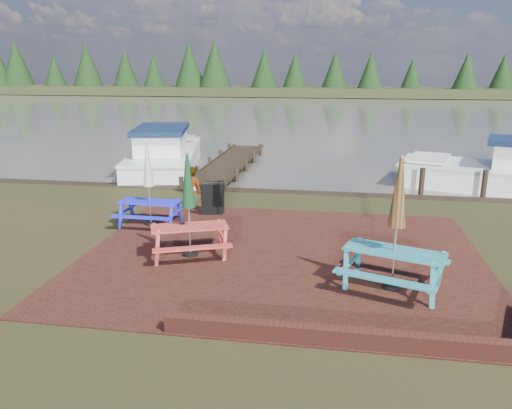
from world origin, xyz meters
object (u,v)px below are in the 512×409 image
Objects in this scene: boat_jetty at (165,156)px; person at (192,167)px; picnic_table_red at (189,221)px; chalkboard at (213,198)px; jetty at (229,163)px; picnic_table_blue at (150,197)px; picnic_table_teal at (395,245)px.

person reaches higher than boat_jetty.
boat_jetty is 4.98m from person.
picnic_table_red is 10.72m from boat_jetty.
chalkboard is 7.41m from jetty.
picnic_table_blue is 0.29× the size of boat_jetty.
person is (-6.00, 6.64, 0.01)m from picnic_table_teal.
boat_jetty is at bearing 107.56° from picnic_table_blue.
picnic_table_red is 3.30m from chalkboard.
picnic_table_red is at bearing -48.86° from picnic_table_blue.
boat_jetty reaches higher than jetty.
person is at bearing 88.99° from picnic_table_blue.
person is at bearing -71.95° from boat_jetty.
picnic_table_teal is 6.84m from picnic_table_blue.
picnic_table_teal is 13.01m from jetty.
picnic_table_red is 5.84m from person.
chalkboard is (1.43, 1.24, -0.29)m from picnic_table_blue.
picnic_table_teal reaches higher than picnic_table_red.
picnic_table_red is at bearing -82.34° from jetty.
chalkboard is at bearing 156.95° from picnic_table_teal.
picnic_table_blue is 0.25× the size of jetty.
boat_jetty reaches higher than chalkboard.
picnic_table_blue is (-6.11, 3.06, -0.12)m from picnic_table_teal.
picnic_table_red is at bearing -94.63° from chalkboard.
picnic_table_teal is 8.95m from person.
picnic_table_blue is at bearing 108.60° from picnic_table_red.
jetty is at bearing 89.13° from chalkboard.
chalkboard is 2.72m from person.
chalkboard is 0.52× the size of person.
jetty is at bearing 75.95° from picnic_table_red.
picnic_table_blue reaches higher than chalkboard.
boat_jetty is (-3.80, 6.63, -0.05)m from chalkboard.
boat_jetty is at bearing -165.60° from jetty.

